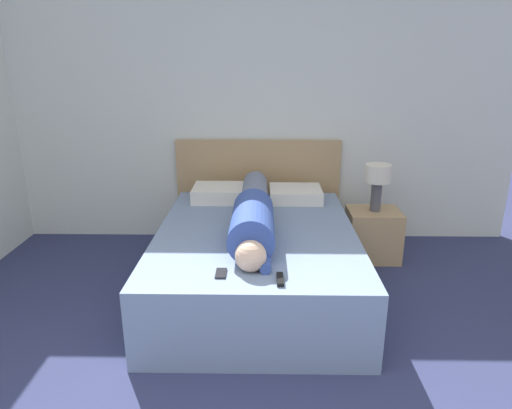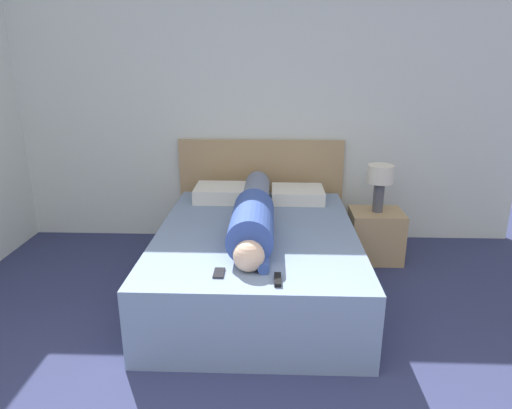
{
  "view_description": "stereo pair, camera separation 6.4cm",
  "coord_description": "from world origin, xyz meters",
  "px_view_note": "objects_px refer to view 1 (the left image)",
  "views": [
    {
      "loc": [
        0.28,
        -0.91,
        1.78
      ],
      "look_at": [
        0.23,
        2.17,
        0.77
      ],
      "focal_mm": 32.0,
      "sensor_mm": 36.0,
      "label": 1
    },
    {
      "loc": [
        0.34,
        -0.91,
        1.78
      ],
      "look_at": [
        0.23,
        2.17,
        0.77
      ],
      "focal_mm": 32.0,
      "sensor_mm": 36.0,
      "label": 2
    }
  ],
  "objects_px": {
    "bed": "(256,261)",
    "pillow_second": "(295,194)",
    "person_lying": "(253,214)",
    "nightstand": "(373,234)",
    "tv_remote": "(280,279)",
    "table_lamp": "(378,179)",
    "cell_phone": "(221,273)",
    "pillow_near_headboard": "(220,193)"
  },
  "relations": [
    {
      "from": "bed",
      "to": "pillow_near_headboard",
      "type": "bearing_deg",
      "value": 114.15
    },
    {
      "from": "nightstand",
      "to": "cell_phone",
      "type": "relative_size",
      "value": 3.56
    },
    {
      "from": "pillow_near_headboard",
      "to": "pillow_second",
      "type": "xyz_separation_m",
      "value": [
        0.69,
        0.0,
        -0.01
      ]
    },
    {
      "from": "nightstand",
      "to": "cell_phone",
      "type": "height_order",
      "value": "cell_phone"
    },
    {
      "from": "table_lamp",
      "to": "person_lying",
      "type": "relative_size",
      "value": 0.24
    },
    {
      "from": "pillow_second",
      "to": "tv_remote",
      "type": "height_order",
      "value": "pillow_second"
    },
    {
      "from": "bed",
      "to": "pillow_second",
      "type": "xyz_separation_m",
      "value": [
        0.35,
        0.76,
        0.32
      ]
    },
    {
      "from": "bed",
      "to": "tv_remote",
      "type": "bearing_deg",
      "value": -79.64
    },
    {
      "from": "cell_phone",
      "to": "table_lamp",
      "type": "bearing_deg",
      "value": 48.13
    },
    {
      "from": "nightstand",
      "to": "person_lying",
      "type": "relative_size",
      "value": 0.27
    },
    {
      "from": "pillow_second",
      "to": "pillow_near_headboard",
      "type": "bearing_deg",
      "value": 180.0
    },
    {
      "from": "bed",
      "to": "cell_phone",
      "type": "distance_m",
      "value": 0.82
    },
    {
      "from": "nightstand",
      "to": "cell_phone",
      "type": "bearing_deg",
      "value": -131.87
    },
    {
      "from": "person_lying",
      "to": "pillow_near_headboard",
      "type": "distance_m",
      "value": 0.84
    },
    {
      "from": "person_lying",
      "to": "pillow_second",
      "type": "xyz_separation_m",
      "value": [
        0.37,
        0.77,
        -0.08
      ]
    },
    {
      "from": "nightstand",
      "to": "pillow_near_headboard",
      "type": "xyz_separation_m",
      "value": [
        -1.39,
        0.11,
        0.36
      ]
    },
    {
      "from": "person_lying",
      "to": "tv_remote",
      "type": "distance_m",
      "value": 0.85
    },
    {
      "from": "person_lying",
      "to": "pillow_near_headboard",
      "type": "bearing_deg",
      "value": 112.33
    },
    {
      "from": "table_lamp",
      "to": "pillow_second",
      "type": "relative_size",
      "value": 0.9
    },
    {
      "from": "pillow_near_headboard",
      "to": "nightstand",
      "type": "bearing_deg",
      "value": -4.35
    },
    {
      "from": "table_lamp",
      "to": "tv_remote",
      "type": "bearing_deg",
      "value": -121.24
    },
    {
      "from": "table_lamp",
      "to": "pillow_near_headboard",
      "type": "relative_size",
      "value": 0.86
    },
    {
      "from": "table_lamp",
      "to": "pillow_near_headboard",
      "type": "bearing_deg",
      "value": 175.65
    },
    {
      "from": "bed",
      "to": "nightstand",
      "type": "bearing_deg",
      "value": 31.82
    },
    {
      "from": "tv_remote",
      "to": "table_lamp",
      "type": "bearing_deg",
      "value": 58.76
    },
    {
      "from": "nightstand",
      "to": "table_lamp",
      "type": "height_order",
      "value": "table_lamp"
    },
    {
      "from": "cell_phone",
      "to": "pillow_near_headboard",
      "type": "bearing_deg",
      "value": 95.26
    },
    {
      "from": "pillow_second",
      "to": "tv_remote",
      "type": "distance_m",
      "value": 1.6
    },
    {
      "from": "pillow_second",
      "to": "cell_phone",
      "type": "bearing_deg",
      "value": -109.96
    },
    {
      "from": "person_lying",
      "to": "tv_remote",
      "type": "bearing_deg",
      "value": -77.93
    },
    {
      "from": "nightstand",
      "to": "cell_phone",
      "type": "xyz_separation_m",
      "value": [
        -1.26,
        -1.4,
        0.3
      ]
    },
    {
      "from": "table_lamp",
      "to": "pillow_near_headboard",
      "type": "xyz_separation_m",
      "value": [
        -1.39,
        0.11,
        -0.17
      ]
    },
    {
      "from": "table_lamp",
      "to": "cell_phone",
      "type": "distance_m",
      "value": 1.9
    },
    {
      "from": "nightstand",
      "to": "pillow_second",
      "type": "height_order",
      "value": "pillow_second"
    },
    {
      "from": "tv_remote",
      "to": "cell_phone",
      "type": "xyz_separation_m",
      "value": [
        -0.35,
        0.09,
        -0.01
      ]
    },
    {
      "from": "person_lying",
      "to": "pillow_second",
      "type": "bearing_deg",
      "value": 64.56
    },
    {
      "from": "table_lamp",
      "to": "nightstand",
      "type": "bearing_deg",
      "value": -90.0
    },
    {
      "from": "cell_phone",
      "to": "person_lying",
      "type": "bearing_deg",
      "value": 76.27
    },
    {
      "from": "pillow_near_headboard",
      "to": "tv_remote",
      "type": "bearing_deg",
      "value": -72.8
    },
    {
      "from": "nightstand",
      "to": "tv_remote",
      "type": "relative_size",
      "value": 3.08
    },
    {
      "from": "table_lamp",
      "to": "person_lying",
      "type": "height_order",
      "value": "table_lamp"
    },
    {
      "from": "pillow_second",
      "to": "cell_phone",
      "type": "xyz_separation_m",
      "value": [
        -0.55,
        -1.51,
        -0.05
      ]
    }
  ]
}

